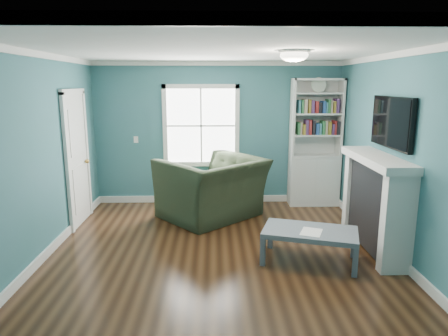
{
  "coord_description": "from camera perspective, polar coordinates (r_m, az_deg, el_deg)",
  "views": [
    {
      "loc": [
        -0.06,
        -4.83,
        2.21
      ],
      "look_at": [
        0.07,
        0.4,
        1.1
      ],
      "focal_mm": 32.0,
      "sensor_mm": 36.0,
      "label": 1
    }
  ],
  "objects": [
    {
      "name": "floor",
      "position": [
        5.31,
        -0.64,
        -12.61
      ],
      "size": [
        5.0,
        5.0,
        0.0
      ],
      "primitive_type": "plane",
      "color": "black",
      "rests_on": "ground"
    },
    {
      "name": "room_walls",
      "position": [
        4.87,
        -0.68,
        4.58
      ],
      "size": [
        5.0,
        5.0,
        5.0
      ],
      "color": "#316B6D",
      "rests_on": "ground"
    },
    {
      "name": "trim",
      "position": [
        4.92,
        -0.67,
        0.59
      ],
      "size": [
        4.5,
        5.0,
        2.6
      ],
      "color": "white",
      "rests_on": "ground"
    },
    {
      "name": "window",
      "position": [
        7.36,
        -3.29,
        6.04
      ],
      "size": [
        1.4,
        0.06,
        1.5
      ],
      "color": "white",
      "rests_on": "room_walls"
    },
    {
      "name": "bookshelf",
      "position": [
        7.47,
        12.8,
        1.77
      ],
      "size": [
        0.9,
        0.35,
        2.31
      ],
      "color": "silver",
      "rests_on": "ground"
    },
    {
      "name": "fireplace",
      "position": [
        5.69,
        20.85,
        -4.89
      ],
      "size": [
        0.44,
        1.58,
        1.3
      ],
      "color": "black",
      "rests_on": "ground"
    },
    {
      "name": "tv",
      "position": [
        5.53,
        22.85,
        6.03
      ],
      "size": [
        0.06,
        1.1,
        0.65
      ],
      "primitive_type": "cube",
      "color": "black",
      "rests_on": "fireplace"
    },
    {
      "name": "door",
      "position": [
        6.69,
        -20.25,
        1.46
      ],
      "size": [
        0.12,
        0.98,
        2.17
      ],
      "color": "silver",
      "rests_on": "ground"
    },
    {
      "name": "ceiling_fixture",
      "position": [
        5.03,
        9.98,
        15.68
      ],
      "size": [
        0.38,
        0.38,
        0.15
      ],
      "color": "white",
      "rests_on": "room_walls"
    },
    {
      "name": "light_switch",
      "position": [
        7.52,
        -12.46,
        3.99
      ],
      "size": [
        0.08,
        0.01,
        0.12
      ],
      "primitive_type": "cube",
      "color": "white",
      "rests_on": "room_walls"
    },
    {
      "name": "recliner",
      "position": [
        6.61,
        -1.67,
        -1.49
      ],
      "size": [
        1.81,
        1.76,
        1.34
      ],
      "primitive_type": "imported",
      "rotation": [
        0.0,
        0.0,
        -2.42
      ],
      "color": "#202C1B",
      "rests_on": "ground"
    },
    {
      "name": "coffee_table",
      "position": [
        5.17,
        12.19,
        -9.2
      ],
      "size": [
        1.28,
        0.94,
        0.42
      ],
      "rotation": [
        0.0,
        0.0,
        -0.31
      ],
      "color": "#515661",
      "rests_on": "ground"
    },
    {
      "name": "paper_sheet",
      "position": [
        5.08,
        12.36,
        -8.92
      ],
      "size": [
        0.34,
        0.37,
        0.0
      ],
      "primitive_type": "cube",
      "rotation": [
        0.0,
        0.0,
        -0.39
      ],
      "color": "white",
      "rests_on": "coffee_table"
    }
  ]
}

